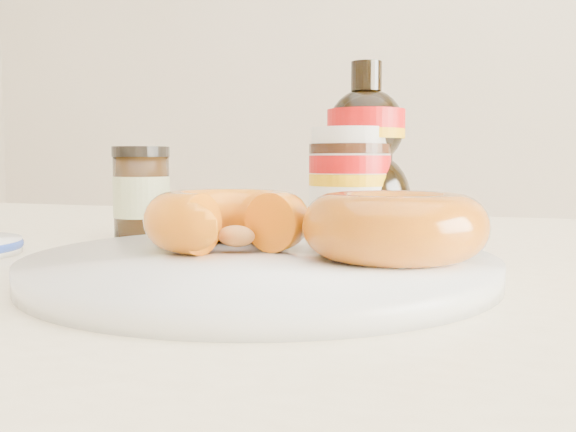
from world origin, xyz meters
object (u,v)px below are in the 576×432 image
(donut_bitten, at_px, (228,220))
(donut_whole, at_px, (394,226))
(nutella_jar, at_px, (350,181))
(dark_jar, at_px, (142,193))
(syrup_bottle, at_px, (366,153))
(plate, at_px, (261,265))
(dining_table, at_px, (206,366))

(donut_bitten, bearing_deg, donut_whole, 9.35)
(donut_bitten, height_order, nutella_jar, nutella_jar)
(nutella_jar, height_order, dark_jar, nutella_jar)
(syrup_bottle, height_order, dark_jar, syrup_bottle)
(plate, distance_m, dark_jar, 0.25)
(dining_table, bearing_deg, donut_bitten, -46.15)
(donut_whole, height_order, dark_jar, dark_jar)
(dining_table, height_order, syrup_bottle, syrup_bottle)
(plate, distance_m, donut_whole, 0.09)
(donut_bitten, xyz_separation_m, donut_whole, (0.11, -0.01, 0.00))
(dining_table, bearing_deg, nutella_jar, 58.98)
(syrup_bottle, bearing_deg, donut_bitten, -106.26)
(donut_whole, bearing_deg, nutella_jar, 112.47)
(plate, relative_size, donut_bitten, 2.63)
(donut_whole, xyz_separation_m, syrup_bottle, (-0.06, 0.19, 0.05))
(plate, xyz_separation_m, dark_jar, (-0.19, 0.16, 0.03))
(donut_whole, height_order, syrup_bottle, syrup_bottle)
(donut_bitten, distance_m, syrup_bottle, 0.20)
(donut_bitten, xyz_separation_m, syrup_bottle, (0.05, 0.18, 0.05))
(donut_whole, distance_m, nutella_jar, 0.19)
(dining_table, bearing_deg, plate, -39.52)
(donut_whole, xyz_separation_m, nutella_jar, (-0.07, 0.17, 0.02))
(dining_table, distance_m, syrup_bottle, 0.24)
(syrup_bottle, bearing_deg, donut_whole, -72.05)
(nutella_jar, height_order, syrup_bottle, syrup_bottle)
(syrup_bottle, bearing_deg, dark_jar, -168.61)
(donut_bitten, bearing_deg, nutella_jar, 88.21)
(nutella_jar, relative_size, syrup_bottle, 0.64)
(nutella_jar, bearing_deg, donut_bitten, -103.81)
(plate, height_order, donut_bitten, donut_bitten)
(nutella_jar, relative_size, dark_jar, 1.19)
(donut_bitten, relative_size, dark_jar, 1.28)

